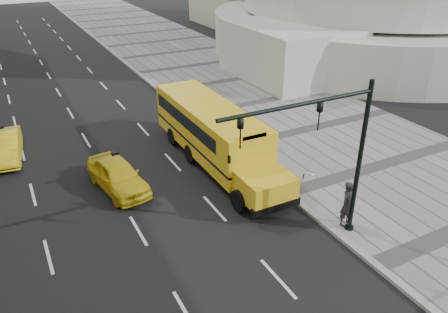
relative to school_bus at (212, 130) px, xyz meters
name	(u,v)px	position (x,y,z in m)	size (l,w,h in m)	color
ground	(127,173)	(-4.50, 0.75, -1.76)	(140.00, 140.00, 0.00)	black
sidewalk_museum	(315,128)	(7.50, 0.75, -1.69)	(12.00, 140.00, 0.15)	gray
curb_museum	(230,148)	(1.50, 0.75, -1.69)	(0.30, 140.00, 0.15)	gray
school_bus	(212,130)	(0.00, 0.00, 0.00)	(2.96, 11.56, 3.19)	gold
taxi_near	(118,175)	(-5.27, -0.61, -1.04)	(1.72, 4.27, 1.45)	yellow
taxi_far	(5,147)	(-9.77, 5.33, -1.06)	(1.50, 4.30, 1.42)	yellow
pedestrian	(348,204)	(2.17, -7.98, -0.63)	(0.72, 0.47, 1.96)	#242228
traffic_signal	(333,148)	(0.69, -8.29, 2.33)	(6.18, 0.36, 6.40)	black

